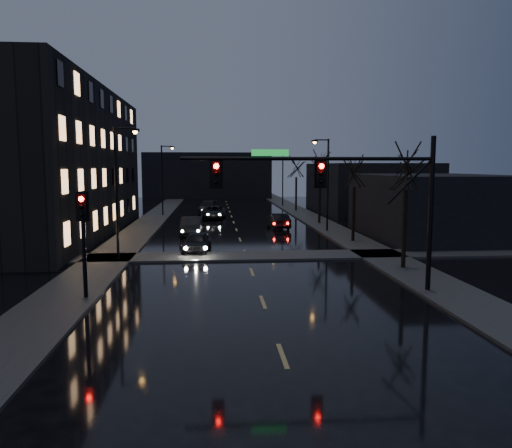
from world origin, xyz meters
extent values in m
plane|color=black|center=(0.00, 0.00, 0.00)|extent=(160.00, 160.00, 0.00)
cube|color=#2D2D2B|center=(-8.50, 35.00, 0.06)|extent=(3.00, 140.00, 0.12)
cube|color=#2D2D2B|center=(8.50, 35.00, 0.06)|extent=(3.00, 140.00, 0.12)
cube|color=#2D2D2B|center=(0.00, 18.50, 0.06)|extent=(40.00, 3.00, 0.12)
cube|color=black|center=(-16.50, 30.00, 6.00)|extent=(12.00, 30.00, 12.00)
cube|color=black|center=(15.50, 26.00, 2.50)|extent=(10.00, 14.00, 5.00)
cube|color=black|center=(17.00, 48.00, 3.00)|extent=(12.00, 18.00, 6.00)
cube|color=black|center=(-3.00, 78.00, 4.00)|extent=(22.00, 10.00, 8.00)
cylinder|color=black|center=(7.60, 9.00, 3.50)|extent=(0.22, 0.22, 7.00)
cylinder|color=black|center=(2.10, 9.00, 6.00)|extent=(11.00, 0.16, 0.16)
cylinder|color=black|center=(6.60, 9.00, 5.00)|extent=(2.05, 0.10, 2.05)
cube|color=#0C591E|center=(0.40, 9.00, 6.25)|extent=(1.60, 0.04, 0.28)
cube|color=black|center=(-1.90, 9.00, 5.35)|extent=(0.35, 0.28, 1.05)
sphere|color=#FF0705|center=(-1.90, 8.84, 5.68)|extent=(0.22, 0.22, 0.22)
cube|color=black|center=(2.60, 9.00, 5.35)|extent=(0.35, 0.28, 1.05)
sphere|color=#FF0705|center=(2.60, 8.84, 5.68)|extent=(0.22, 0.22, 0.22)
cylinder|color=black|center=(-7.50, 9.00, 2.20)|extent=(0.18, 0.18, 4.40)
cube|color=black|center=(-7.50, 9.00, 4.00)|extent=(0.35, 0.28, 1.05)
sphere|color=#FF0705|center=(-7.50, 8.84, 4.33)|extent=(0.22, 0.22, 0.22)
cylinder|color=black|center=(8.40, 14.00, 2.20)|extent=(0.24, 0.24, 4.40)
cylinder|color=black|center=(8.40, 24.00, 2.06)|extent=(0.24, 0.24, 4.12)
cylinder|color=black|center=(8.40, 36.00, 2.34)|extent=(0.24, 0.24, 4.68)
cylinder|color=black|center=(8.40, 50.00, 2.15)|extent=(0.24, 0.24, 4.29)
cylinder|color=black|center=(-7.80, 18.00, 4.00)|extent=(0.16, 0.16, 8.00)
cylinder|color=black|center=(-7.20, 18.00, 7.90)|extent=(1.20, 0.10, 0.10)
cube|color=black|center=(-6.60, 18.00, 7.80)|extent=(0.50, 0.25, 0.15)
sphere|color=#FF9C32|center=(-6.60, 18.00, 7.70)|extent=(0.28, 0.28, 0.28)
cylinder|color=black|center=(-7.80, 45.00, 4.00)|extent=(0.16, 0.16, 8.00)
cylinder|color=black|center=(-7.20, 45.00, 7.90)|extent=(1.20, 0.10, 0.10)
cube|color=black|center=(-6.60, 45.00, 7.80)|extent=(0.50, 0.25, 0.15)
sphere|color=#FF9C32|center=(-6.60, 45.00, 7.70)|extent=(0.28, 0.28, 0.28)
cylinder|color=black|center=(7.80, 30.00, 4.00)|extent=(0.16, 0.16, 8.00)
cylinder|color=black|center=(7.20, 30.00, 7.90)|extent=(1.20, 0.10, 0.10)
cube|color=black|center=(6.60, 30.00, 7.80)|extent=(0.50, 0.25, 0.15)
sphere|color=#FF9C32|center=(6.60, 30.00, 7.70)|extent=(0.28, 0.28, 0.28)
cylinder|color=black|center=(7.80, 58.00, 4.00)|extent=(0.16, 0.16, 8.00)
cylinder|color=black|center=(7.20, 58.00, 7.90)|extent=(1.20, 0.10, 0.10)
cube|color=black|center=(6.60, 58.00, 7.80)|extent=(0.50, 0.25, 0.15)
sphere|color=#FF9C32|center=(6.60, 58.00, 7.70)|extent=(0.28, 0.28, 0.28)
imported|color=black|center=(-3.15, 20.43, 0.69)|extent=(2.08, 4.21, 1.38)
imported|color=black|center=(-3.86, 28.53, 0.76)|extent=(1.72, 4.67, 1.53)
imported|color=black|center=(-2.01, 41.72, 0.69)|extent=(2.85, 5.23, 1.39)
imported|color=black|center=(-2.72, 48.08, 0.75)|extent=(2.66, 5.34, 1.49)
imported|color=black|center=(3.82, 32.67, 0.70)|extent=(1.94, 4.41, 1.41)
camera|label=1|loc=(-2.03, -12.33, 5.68)|focal=35.00mm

